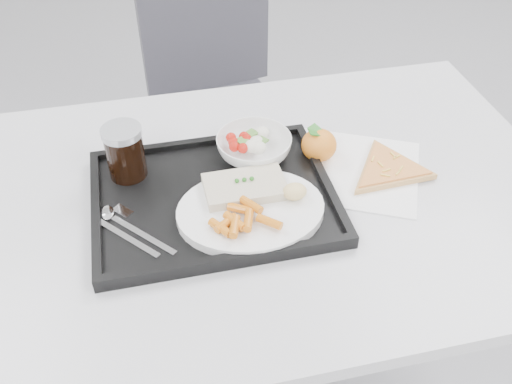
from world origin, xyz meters
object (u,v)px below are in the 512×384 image
cola_glass (125,151)px  tangerine (319,145)px  dinner_plate (251,211)px  pizza_slice (388,169)px  salad_bowl (254,147)px  chair (214,86)px  tray (214,198)px  table (261,217)px

cola_glass → tangerine: (0.39, -0.02, -0.04)m
dinner_plate → pizza_slice: bearing=13.5°
pizza_slice → salad_bowl: bearing=159.7°
chair → dinner_plate: bearing=-94.3°
tray → table: bearing=3.9°
table → dinner_plate: bearing=-116.5°
table → tangerine: 0.19m
table → cola_glass: bearing=158.7°
salad_bowl → dinner_plate: bearing=-104.7°
tangerine → dinner_plate: bearing=-139.8°
salad_bowl → cola_glass: cola_glass is taller
dinner_plate → tangerine: size_ratio=3.19×
tray → pizza_slice: bearing=1.1°
salad_bowl → tangerine: tangerine is taller
salad_bowl → tangerine: (0.13, -0.02, -0.00)m
tray → salad_bowl: 0.15m
salad_bowl → pizza_slice: (0.26, -0.09, -0.03)m
cola_glass → pizza_slice: bearing=-10.6°
cola_glass → salad_bowl: bearing=-0.1°
salad_bowl → pizza_slice: size_ratio=0.53×
tray → dinner_plate: bearing=-48.3°
chair → tray: 0.81m
table → salad_bowl: bearing=85.2°
table → pizza_slice: pizza_slice is taller
table → cola_glass: size_ratio=11.11×
dinner_plate → tray: bearing=131.7°
salad_bowl → chair: bearing=88.3°
table → salad_bowl: (0.01, 0.09, 0.11)m
cola_glass → tangerine: 0.39m
chair → cola_glass: size_ratio=8.61×
tray → tangerine: (0.23, 0.08, 0.03)m
table → salad_bowl: salad_bowl is taller
tangerine → tray: bearing=-160.3°
tray → dinner_plate: (0.06, -0.06, 0.02)m
chair → tray: size_ratio=2.07×
table → dinner_plate: dinner_plate is taller
chair → pizza_slice: (0.24, -0.76, 0.22)m
table → tangerine: (0.14, 0.08, 0.10)m
salad_bowl → cola_glass: bearing=179.9°
table → pizza_slice: size_ratio=4.15×
chair → table: bearing=-92.0°
dinner_plate → tangerine: (0.18, 0.15, 0.01)m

